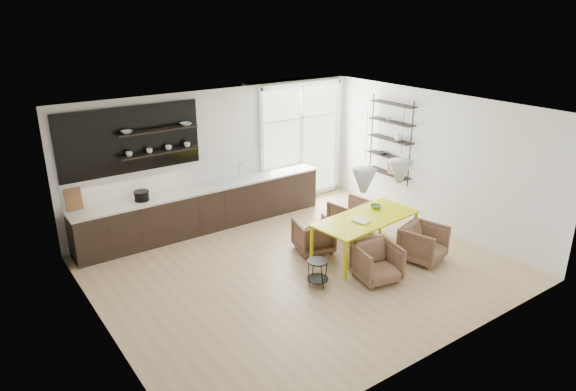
% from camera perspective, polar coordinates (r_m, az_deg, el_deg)
% --- Properties ---
extents(room, '(7.02, 6.01, 2.91)m').
position_cam_1_polar(room, '(10.06, 0.58, 2.61)').
color(room, tan).
rests_on(room, ground).
extents(kitchen_run, '(5.54, 0.69, 2.75)m').
position_cam_1_polar(kitchen_run, '(11.03, -9.71, -0.81)').
color(kitchen_run, black).
rests_on(kitchen_run, ground).
extents(right_shelving, '(0.26, 1.22, 1.90)m').
position_cam_1_polar(right_shelving, '(11.84, 11.39, 5.89)').
color(right_shelving, black).
rests_on(right_shelving, ground).
extents(dining_table, '(2.20, 1.16, 0.77)m').
position_cam_1_polar(dining_table, '(9.82, 8.67, -2.71)').
color(dining_table, '#D2DB03').
rests_on(dining_table, ground).
extents(armchair_back_left, '(0.85, 0.87, 0.64)m').
position_cam_1_polar(armchair_back_left, '(10.03, 2.84, -4.45)').
color(armchair_back_left, brown).
rests_on(armchair_back_left, ground).
extents(armchair_back_right, '(0.86, 0.87, 0.71)m').
position_cam_1_polar(armchair_back_right, '(10.91, 7.02, -2.31)').
color(armchair_back_right, brown).
rests_on(armchair_back_right, ground).
extents(armchair_front_left, '(0.85, 0.86, 0.67)m').
position_cam_1_polar(armchair_front_left, '(9.11, 9.86, -7.36)').
color(armchair_front_left, brown).
rests_on(armchair_front_left, ground).
extents(armchair_front_right, '(0.92, 0.93, 0.69)m').
position_cam_1_polar(armchair_front_right, '(9.97, 14.81, -5.17)').
color(armchair_front_right, brown).
rests_on(armchair_front_right, ground).
extents(wire_stool, '(0.38, 0.38, 0.48)m').
position_cam_1_polar(wire_stool, '(8.83, 3.31, -8.22)').
color(wire_stool, black).
rests_on(wire_stool, ground).
extents(table_book, '(0.28, 0.34, 0.03)m').
position_cam_1_polar(table_book, '(9.50, 7.74, -3.02)').
color(table_book, white).
rests_on(table_book, dining_table).
extents(table_bowl, '(0.25, 0.25, 0.07)m').
position_cam_1_polar(table_bowl, '(10.26, 9.70, -1.22)').
color(table_bowl, '#49794A').
rests_on(table_bowl, dining_table).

